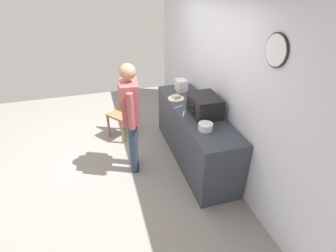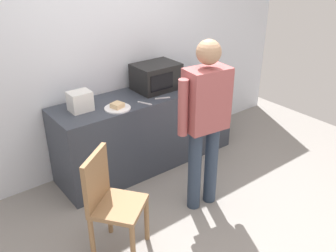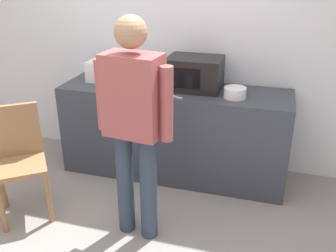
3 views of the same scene
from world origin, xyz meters
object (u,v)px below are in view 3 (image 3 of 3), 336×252
wooden_chair (19,156)px  sandwich_plate (121,88)px  toaster (99,71)px  microwave (195,73)px  spoon_utensil (175,96)px  fork_utensil (149,94)px  person_standing (134,117)px  salad_bowl (235,93)px

wooden_chair → sandwich_plate: bearing=54.3°
toaster → wooden_chair: toaster is taller
microwave → spoon_utensil: (-0.12, -0.28, -0.15)m
toaster → wooden_chair: 1.15m
fork_utensil → wooden_chair: size_ratio=0.18×
sandwich_plate → fork_utensil: (0.30, -0.05, -0.02)m
wooden_chair → person_standing: bearing=-0.5°
toaster → wooden_chair: (-0.28, -1.01, -0.47)m
toaster → microwave: bearing=1.7°
sandwich_plate → fork_utensil: 0.30m
salad_bowl → wooden_chair: bearing=-151.5°
person_standing → wooden_chair: bearing=179.5°
sandwich_plate → toaster: 0.38m
toaster → spoon_utensil: bearing=-16.3°
salad_bowl → person_standing: (-0.60, -0.90, 0.05)m
person_standing → wooden_chair: person_standing is taller
microwave → fork_utensil: bearing=-142.0°
toaster → person_standing: person_standing is taller
toaster → salad_bowl: bearing=-5.1°
wooden_chair → microwave: bearing=40.0°
microwave → salad_bowl: size_ratio=2.56×
person_standing → spoon_utensil: bearing=83.7°
wooden_chair → salad_bowl: bearing=28.5°
microwave → salad_bowl: bearing=-20.6°
sandwich_plate → person_standing: 0.94m
sandwich_plate → person_standing: bearing=-61.4°
microwave → wooden_chair: microwave is taller
microwave → toaster: 0.97m
wooden_chair → fork_utensil: bearing=40.7°
microwave → sandwich_plate: size_ratio=1.85×
salad_bowl → person_standing: person_standing is taller
person_standing → wooden_chair: 1.14m
fork_utensil → spoon_utensil: (0.24, 0.00, 0.00)m
sandwich_plate → wooden_chair: bearing=-125.7°
spoon_utensil → microwave: bearing=66.9°
microwave → spoon_utensil: bearing=-113.1°
sandwich_plate → wooden_chair: sandwich_plate is taller
salad_bowl → fork_utensil: salad_bowl is taller
fork_utensil → spoon_utensil: 0.24m
fork_utensil → spoon_utensil: size_ratio=1.00×
salad_bowl → toaster: 1.37m
person_standing → wooden_chair: size_ratio=1.81×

